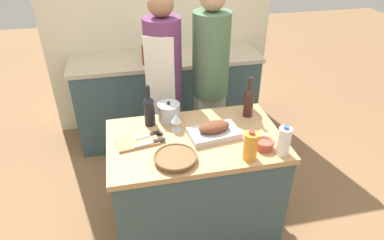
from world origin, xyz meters
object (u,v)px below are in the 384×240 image
(cutting_board, at_px, (137,141))
(wine_bottle_dark, at_px, (249,101))
(stock_pot, at_px, (169,112))
(mixing_bowl, at_px, (265,144))
(wine_glass_left, at_px, (176,119))
(condiment_bottle_tall, at_px, (145,55))
(wine_bottle_green, at_px, (149,110))
(stand_mixer, at_px, (154,45))
(knife_chef, at_px, (151,142))
(wicker_basket, at_px, (175,158))
(person_cook_aproned, at_px, (164,84))
(knife_bread, at_px, (153,133))
(roasting_pan, at_px, (214,131))
(juice_jug, at_px, (250,146))
(knife_paring, at_px, (148,135))
(milk_jug, at_px, (284,141))
(person_cook_guest, at_px, (210,78))
(condiment_bottle_short, at_px, (222,47))

(cutting_board, xyz_separation_m, wine_bottle_dark, (0.86, 0.18, 0.12))
(stock_pot, bearing_deg, mixing_bowl, -40.61)
(wine_glass_left, height_order, condiment_bottle_tall, condiment_bottle_tall)
(mixing_bowl, distance_m, wine_bottle_dark, 0.43)
(wine_bottle_green, distance_m, stand_mixer, 1.15)
(wine_bottle_dark, xyz_separation_m, stand_mixer, (-0.57, 1.17, 0.07))
(stand_mixer, bearing_deg, knife_chef, -97.96)
(wicker_basket, relative_size, wine_glass_left, 2.08)
(knife_chef, relative_size, person_cook_aproned, 0.13)
(cutting_board, relative_size, knife_bread, 2.03)
(mixing_bowl, xyz_separation_m, person_cook_aproned, (-0.54, 0.91, 0.06))
(knife_chef, distance_m, person_cook_aproned, 0.74)
(roasting_pan, relative_size, knife_chef, 1.66)
(knife_chef, relative_size, condiment_bottle_tall, 1.07)
(juice_jug, xyz_separation_m, knife_paring, (-0.61, 0.37, -0.08))
(cutting_board, distance_m, wine_bottle_dark, 0.88)
(person_cook_aproned, bearing_deg, condiment_bottle_tall, 120.91)
(wine_bottle_dark, xyz_separation_m, wine_glass_left, (-0.57, -0.08, -0.03))
(roasting_pan, relative_size, person_cook_aproned, 0.21)
(stock_pot, height_order, milk_jug, milk_jug)
(cutting_board, bearing_deg, condiment_bottle_tall, 81.52)
(knife_bread, xyz_separation_m, condiment_bottle_tall, (0.06, 1.13, 0.15))
(wicker_basket, height_order, condiment_bottle_tall, condiment_bottle_tall)
(mixing_bowl, distance_m, wine_glass_left, 0.63)
(wicker_basket, relative_size, cutting_board, 0.92)
(wine_glass_left, distance_m, knife_chef, 0.25)
(roasting_pan, distance_m, wine_bottle_dark, 0.40)
(roasting_pan, distance_m, stand_mixer, 1.41)
(cutting_board, relative_size, milk_jug, 1.43)
(milk_jug, distance_m, wine_glass_left, 0.75)
(mixing_bowl, distance_m, knife_bread, 0.78)
(juice_jug, distance_m, person_cook_guest, 0.99)
(juice_jug, distance_m, stand_mixer, 1.72)
(wicker_basket, xyz_separation_m, cutting_board, (-0.22, 0.25, -0.01))
(milk_jug, xyz_separation_m, condiment_bottle_tall, (-0.73, 1.53, 0.05))
(mixing_bowl, bearing_deg, knife_bread, 155.06)
(person_cook_guest, bearing_deg, mixing_bowl, -81.27)
(condiment_bottle_tall, bearing_deg, condiment_bottle_short, 7.38)
(cutting_board, height_order, condiment_bottle_short, condiment_bottle_short)
(milk_jug, height_order, wine_bottle_green, wine_bottle_green)
(roasting_pan, distance_m, knife_chef, 0.44)
(knife_chef, height_order, knife_paring, same)
(condiment_bottle_tall, relative_size, condiment_bottle_short, 1.17)
(mixing_bowl, xyz_separation_m, wine_glass_left, (-0.53, 0.34, 0.06))
(roasting_pan, distance_m, stock_pot, 0.39)
(juice_jug, bearing_deg, knife_chef, 155.10)
(knife_bread, bearing_deg, condiment_bottle_short, 55.11)
(cutting_board, xyz_separation_m, knife_paring, (0.08, 0.04, 0.01))
(wicker_basket, bearing_deg, condiment_bottle_tall, 91.60)
(juice_jug, relative_size, wine_glass_left, 1.55)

